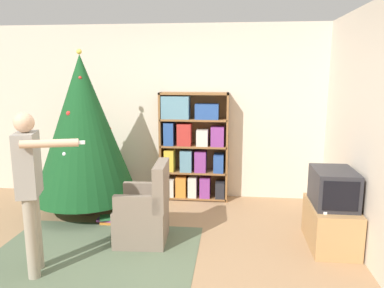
{
  "coord_description": "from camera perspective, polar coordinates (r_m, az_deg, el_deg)",
  "views": [
    {
      "loc": [
        0.83,
        -3.4,
        1.91
      ],
      "look_at": [
        0.35,
        0.99,
        1.05
      ],
      "focal_mm": 35.0,
      "sensor_mm": 36.0,
      "label": 1
    }
  ],
  "objects": [
    {
      "name": "bookshelf",
      "position": [
        5.57,
        0.07,
        -0.53
      ],
      "size": [
        1.01,
        0.29,
        1.61
      ],
      "color": "brown",
      "rests_on": "ground_plane"
    },
    {
      "name": "area_rug",
      "position": [
        4.25,
        -14.7,
        -16.02
      ],
      "size": [
        2.17,
        1.64,
        0.01
      ],
      "color": "#56664C",
      "rests_on": "ground_plane"
    },
    {
      "name": "game_remote",
      "position": [
        4.16,
        19.47,
        -9.64
      ],
      "size": [
        0.04,
        0.12,
        0.02
      ],
      "color": "white",
      "rests_on": "tv_stand"
    },
    {
      "name": "standing_person",
      "position": [
        3.76,
        -23.44,
        -5.26
      ],
      "size": [
        0.71,
        0.45,
        1.55
      ],
      "rotation": [
        0.0,
        0.0,
        -1.27
      ],
      "color": "#9E937F",
      "rests_on": "ground_plane"
    },
    {
      "name": "wall_back",
      "position": [
        5.75,
        -2.11,
        4.9
      ],
      "size": [
        8.0,
        0.1,
        2.6
      ],
      "color": "beige",
      "rests_on": "ground_plane"
    },
    {
      "name": "ground_plane",
      "position": [
        3.99,
        -6.87,
        -17.67
      ],
      "size": [
        14.0,
        14.0,
        0.0
      ],
      "primitive_type": "plane",
      "color": "#9E7A56"
    },
    {
      "name": "christmas_tree",
      "position": [
        5.2,
        -16.23,
        2.39
      ],
      "size": [
        1.39,
        1.39,
        2.2
      ],
      "color": "#4C3323",
      "rests_on": "ground_plane"
    },
    {
      "name": "armchair",
      "position": [
        4.33,
        -7.14,
        -10.55
      ],
      "size": [
        0.6,
        0.59,
        0.92
      ],
      "rotation": [
        0.0,
        0.0,
        -1.52
      ],
      "color": "#7A6B5B",
      "rests_on": "ground_plane"
    },
    {
      "name": "tv_stand",
      "position": [
        4.5,
        20.36,
        -11.52
      ],
      "size": [
        0.47,
        0.8,
        0.47
      ],
      "color": "tan",
      "rests_on": "ground_plane"
    },
    {
      "name": "television",
      "position": [
        4.36,
        20.75,
        -6.23
      ],
      "size": [
        0.43,
        0.59,
        0.4
      ],
      "color": "#28282D",
      "rests_on": "tv_stand"
    },
    {
      "name": "book_pile_near_tree",
      "position": [
        4.99,
        -12.94,
        -11.18
      ],
      "size": [
        0.22,
        0.2,
        0.09
      ],
      "color": "orange",
      "rests_on": "ground_plane"
    }
  ]
}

